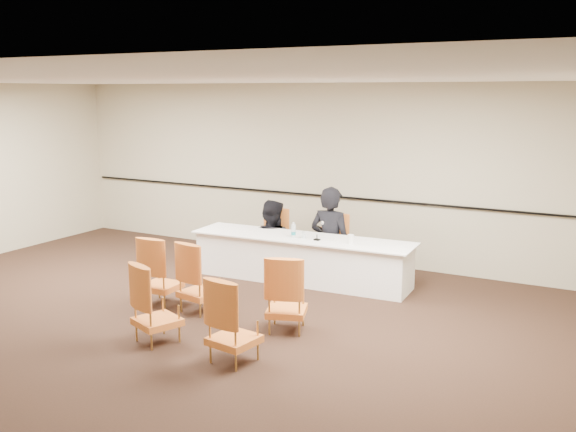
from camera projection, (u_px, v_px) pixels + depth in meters
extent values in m
plane|color=black|center=(170.00, 328.00, 7.89)|extent=(10.00, 10.00, 0.00)
plane|color=white|center=(161.00, 79.00, 7.31)|extent=(10.00, 10.00, 0.00)
cube|color=#BFB796|center=(314.00, 171.00, 11.05)|extent=(10.00, 0.04, 3.00)
cube|color=black|center=(313.00, 195.00, 11.10)|extent=(9.80, 0.04, 0.03)
imported|color=black|center=(330.00, 246.00, 10.11)|extent=(0.72, 0.49, 1.91)
imported|color=black|center=(271.00, 250.00, 10.59)|extent=(0.85, 0.69, 1.66)
cube|color=white|center=(324.00, 239.00, 9.56)|extent=(0.35, 0.30, 0.00)
cylinder|color=silver|center=(304.00, 235.00, 9.60)|extent=(0.08, 0.08, 0.10)
cylinder|color=white|center=(351.00, 239.00, 9.24)|extent=(0.12, 0.12, 0.14)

